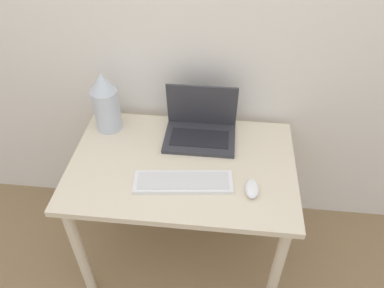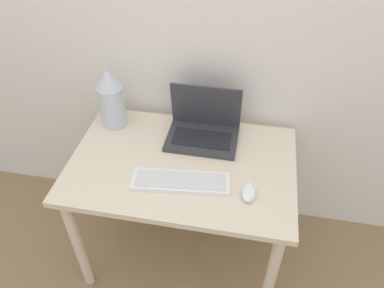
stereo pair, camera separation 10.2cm
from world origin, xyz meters
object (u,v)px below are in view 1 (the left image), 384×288
laptop (200,127)px  vase (106,102)px  keyboard (183,182)px  mouse (252,189)px

laptop → vase: size_ratio=1.10×
keyboard → mouse: (0.29, -0.02, 0.01)m
vase → keyboard: bearing=-39.7°
keyboard → mouse: bearing=-3.2°
vase → mouse: bearing=-27.2°
keyboard → laptop: bearing=82.3°
laptop → keyboard: bearing=-97.7°
laptop → vase: bearing=177.8°
laptop → vase: 0.48m
mouse → vase: vase is taller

